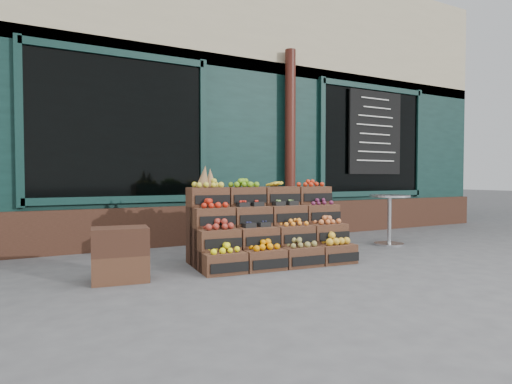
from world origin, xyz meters
TOP-DOWN VIEW (x-y plane):
  - ground at (0.00, 0.00)m, footprint 60.00×60.00m
  - shop_facade at (0.00, 5.11)m, footprint 12.00×6.24m
  - crate_display at (-0.19, 0.42)m, footprint 1.96×1.09m
  - spare_crates at (-1.98, 0.27)m, footprint 0.59×0.45m
  - bistro_table at (2.09, 0.65)m, footprint 0.61×0.61m
  - shopkeeper at (-1.72, 2.69)m, footprint 0.79×0.56m

SIDE VIEW (x-z plane):
  - ground at x=0.00m, z-range 0.00..0.00m
  - spare_crates at x=-1.98m, z-range 0.00..0.54m
  - crate_display at x=-0.19m, z-range -0.23..0.95m
  - bistro_table at x=2.09m, z-range 0.09..0.86m
  - shopkeeper at x=-1.72m, z-range 0.00..2.04m
  - shop_facade at x=0.00m, z-range 0.00..4.80m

